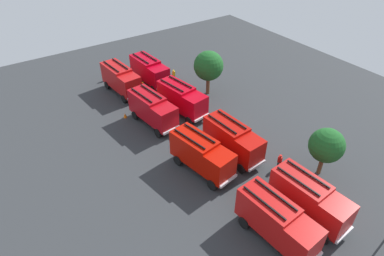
# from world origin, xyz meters

# --- Properties ---
(ground_plane) EXTENTS (66.35, 66.35, 0.00)m
(ground_plane) POSITION_xyz_m (0.00, 0.00, 0.00)
(ground_plane) COLOR #2D3033
(fire_truck_0) EXTENTS (7.38, 3.25, 3.88)m
(fire_truck_0) POSITION_xyz_m (-14.38, -2.20, 2.15)
(fire_truck_0) COLOR #B51213
(fire_truck_0) RESTS_ON ground
(fire_truck_1) EXTENTS (7.43, 3.43, 3.88)m
(fire_truck_1) POSITION_xyz_m (-5.12, -2.28, 2.15)
(fire_truck_1) COLOR #AF0A13
(fire_truck_1) RESTS_ON ground
(fire_truck_2) EXTENTS (7.51, 3.72, 3.88)m
(fire_truck_2) POSITION_xyz_m (4.98, -2.23, 2.15)
(fire_truck_2) COLOR #BA0D02
(fire_truck_2) RESTS_ON ground
(fire_truck_3) EXTENTS (7.36, 3.19, 3.88)m
(fire_truck_3) POSITION_xyz_m (15.03, -2.02, 2.15)
(fire_truck_3) COLOR #B91110
(fire_truck_3) RESTS_ON ground
(fire_truck_4) EXTENTS (7.35, 3.16, 3.88)m
(fire_truck_4) POSITION_xyz_m (-14.44, 2.34, 2.15)
(fire_truck_4) COLOR #B50314
(fire_truck_4) RESTS_ON ground
(fire_truck_5) EXTENTS (7.49, 3.65, 3.88)m
(fire_truck_5) POSITION_xyz_m (-5.17, 1.97, 2.15)
(fire_truck_5) COLOR #BB0412
(fire_truck_5) RESTS_ON ground
(fire_truck_6) EXTENTS (7.35, 3.16, 3.88)m
(fire_truck_6) POSITION_xyz_m (4.89, 1.88, 2.15)
(fire_truck_6) COLOR #B10C07
(fire_truck_6) RESTS_ON ground
(fire_truck_7) EXTENTS (7.36, 3.18, 3.88)m
(fire_truck_7) POSITION_xyz_m (14.93, 1.99, 2.15)
(fire_truck_7) COLOR #B41514
(fire_truck_7) RESTS_ON ground
(firefighter_0) EXTENTS (0.31, 0.45, 1.72)m
(firefighter_0) POSITION_xyz_m (-13.22, 5.70, 0.96)
(firefighter_0) COLOR black
(firefighter_0) RESTS_ON ground
(firefighter_1) EXTENTS (0.43, 0.29, 1.78)m
(firefighter_1) POSITION_xyz_m (-9.60, -0.98, 1.01)
(firefighter_1) COLOR black
(firefighter_1) RESTS_ON ground
(firefighter_2) EXTENTS (0.39, 0.48, 1.72)m
(firefighter_2) POSITION_xyz_m (-12.44, 0.14, 0.97)
(firefighter_2) COLOR black
(firefighter_2) RESTS_ON ground
(firefighter_3) EXTENTS (0.40, 0.48, 1.81)m
(firefighter_3) POSITION_xyz_m (-19.10, -2.19, 1.02)
(firefighter_3) COLOR black
(firefighter_3) RESTS_ON ground
(firefighter_4) EXTENTS (0.47, 0.36, 1.73)m
(firefighter_4) POSITION_xyz_m (9.33, 4.54, 0.97)
(firefighter_4) COLOR black
(firefighter_4) RESTS_ON ground
(tree_0) EXTENTS (4.04, 4.04, 6.26)m
(tree_0) POSITION_xyz_m (-7.28, 7.66, 4.21)
(tree_0) COLOR brown
(tree_0) RESTS_ON ground
(tree_1) EXTENTS (3.43, 3.43, 5.32)m
(tree_1) POSITION_xyz_m (12.14, 7.41, 3.58)
(tree_1) COLOR brown
(tree_1) RESTS_ON ground
(traffic_cone_0) EXTENTS (0.46, 0.46, 0.66)m
(traffic_cone_0) POSITION_xyz_m (-8.25, -4.64, 0.33)
(traffic_cone_0) COLOR #F2600C
(traffic_cone_0) RESTS_ON ground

